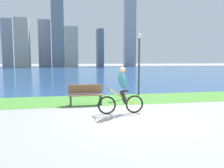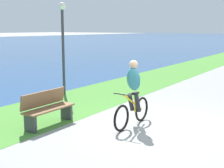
# 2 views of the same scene
# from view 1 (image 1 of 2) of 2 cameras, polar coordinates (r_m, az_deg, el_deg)

# --- Properties ---
(ground_plane) EXTENTS (300.00, 300.00, 0.00)m
(ground_plane) POSITION_cam_1_polar(r_m,az_deg,el_deg) (7.57, 4.88, -8.74)
(ground_plane) COLOR gray
(grass_strip_bayside) EXTENTS (120.00, 3.02, 0.01)m
(grass_strip_bayside) POSITION_cam_1_polar(r_m,az_deg,el_deg) (11.03, -0.25, -4.03)
(grass_strip_bayside) COLOR #478433
(grass_strip_bayside) RESTS_ON ground
(bay_water_surface) EXTENTS (300.00, 73.13, 0.00)m
(bay_water_surface) POSITION_cam_1_polar(r_m,az_deg,el_deg) (48.83, -8.52, 3.66)
(bay_water_surface) COLOR navy
(bay_water_surface) RESTS_ON ground
(cyclist_lead) EXTENTS (1.70, 0.52, 1.71)m
(cyclist_lead) POSITION_cam_1_polar(r_m,az_deg,el_deg) (7.99, 2.58, -1.79)
(cyclist_lead) COLOR black
(cyclist_lead) RESTS_ON ground
(bench_near_path) EXTENTS (1.50, 0.47, 0.90)m
(bench_near_path) POSITION_cam_1_polar(r_m,az_deg,el_deg) (9.69, -6.87, -2.80)
(bench_near_path) COLOR brown
(bench_near_path) RESTS_ON ground
(lamppost_tall) EXTENTS (0.28, 0.28, 3.44)m
(lamppost_tall) POSITION_cam_1_polar(r_m,az_deg,el_deg) (12.47, 7.06, 7.64)
(lamppost_tall) COLOR #38383D
(lamppost_tall) RESTS_ON ground
(city_skyline_far_shore) EXTENTS (45.86, 11.83, 26.79)m
(city_skyline_far_shore) POSITION_cam_1_polar(r_m,az_deg,el_deg) (78.19, -12.68, 11.80)
(city_skyline_far_shore) COLOR #8C939E
(city_skyline_far_shore) RESTS_ON ground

